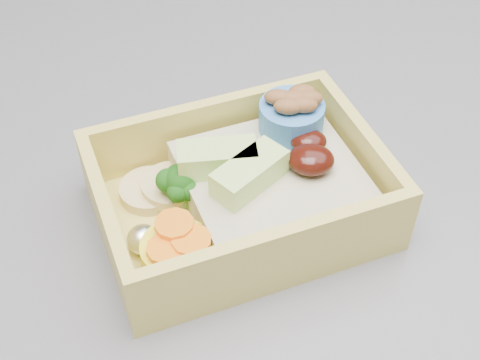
{
  "coord_description": "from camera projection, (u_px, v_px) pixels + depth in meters",
  "views": [
    {
      "loc": [
        -0.2,
        -0.45,
        1.23
      ],
      "look_at": [
        -0.22,
        -0.17,
        0.95
      ],
      "focal_mm": 50.0,
      "sensor_mm": 36.0,
      "label": 1
    }
  ],
  "objects": [
    {
      "name": "bento_box",
      "position": [
        247.0,
        189.0,
        0.41
      ],
      "size": [
        0.2,
        0.18,
        0.06
      ],
      "rotation": [
        0.0,
        0.0,
        0.43
      ],
      "color": "#D5C258",
      "rests_on": "island"
    }
  ]
}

